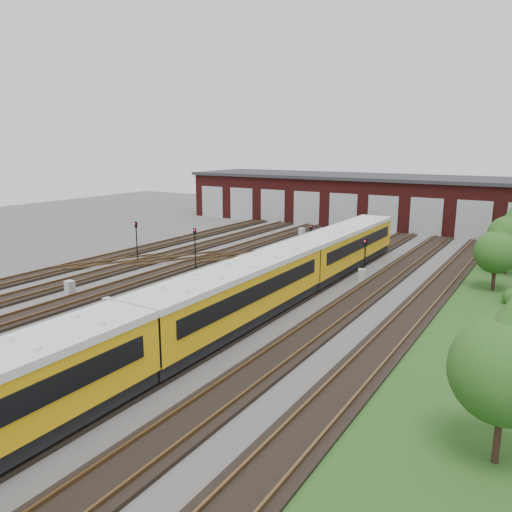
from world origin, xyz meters
The scene contains 17 objects.
ground centered at (0.00, 0.00, 0.00)m, with size 120.00×120.00×0.00m, color #484643.
track_network centered at (-0.17, 0.59, 0.11)m, with size 30.40×70.00×0.33m.
maintenance_shed centered at (-0.01, 39.97, 3.20)m, with size 51.00×12.50×6.35m.
grass_verge centered at (19.00, 10.00, 0.03)m, with size 8.00×55.00×0.05m, color #244517.
metro_train centered at (6.00, -1.34, 2.01)m, with size 2.90×47.90×3.29m.
signal_mast_0 centered at (-11.12, 7.91, 2.27)m, with size 0.31×0.30×3.57m.
signal_mast_1 centered at (-4.76, 8.25, 2.21)m, with size 0.29×0.28×3.48m.
signal_mast_2 centered at (1.13, 18.27, 1.88)m, with size 0.28×0.27×2.92m.
signal_mast_3 centered at (8.55, 12.28, 2.08)m, with size 0.29×0.27×3.24m.
relay_cabinet_0 centered at (-7.48, -2.26, 0.52)m, with size 0.62×0.52×1.04m, color #AFB2B4.
relay_cabinet_1 centered at (-3.77, 26.27, 0.53)m, with size 0.63×0.53×1.05m, color #AFB2B4.
relay_cabinet_2 centered at (-2.44, -3.40, 0.47)m, with size 0.56×0.47×0.93m, color #AFB2B4.
relay_cabinet_3 centered at (8.48, 12.01, 0.47)m, with size 0.57×0.47×0.94m, color #AFB2B4.
relay_cabinet_4 centered at (6.47, 19.81, 0.55)m, with size 0.66×0.55×1.10m, color #AFB2B4.
tree_1 centered at (17.66, 19.97, 3.53)m, with size 3.32×3.32×5.49m.
tree_3 centered at (17.42, 14.28, 3.22)m, with size 3.02×3.02×5.01m.
tree_4 centered at (20.05, -7.33, 3.72)m, with size 3.50×3.50×5.80m.
Camera 1 is at (20.99, -23.81, 10.24)m, focal length 35.00 mm.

